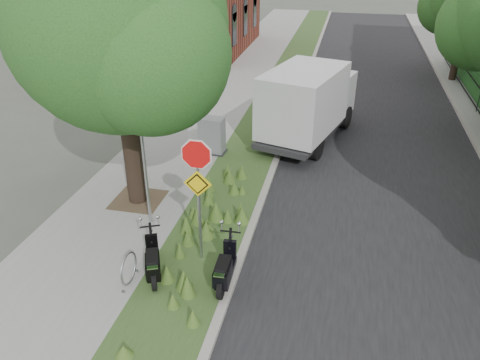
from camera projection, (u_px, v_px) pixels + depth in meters
The scene contains 15 objects.
ground at pixel (254, 287), 10.51m from camera, with size 120.00×120.00×0.00m, color #4C5147.
sidewalk_near at pixel (202, 116), 19.90m from camera, with size 3.50×60.00×0.12m, color gray.
verge at pixel (266, 121), 19.36m from camera, with size 2.00×60.00×0.12m, color #324E21.
kerb_near at pixel (290, 123), 19.16m from camera, with size 0.20×60.00×0.13m, color #9E9991.
road at pixel (378, 132), 18.51m from camera, with size 7.00×60.00×0.01m, color black.
kerb_far at pixel (473, 138), 17.79m from camera, with size 0.20×60.00×0.13m, color #9E9991.
street_tree_main at pixel (117, 34), 11.49m from camera, with size 6.21×5.54×7.66m.
bare_post at pixel (144, 155), 11.68m from camera, with size 0.08×0.08×4.00m.
bike_hoop at pixel (129, 269), 10.29m from camera, with size 0.06×0.78×0.77m.
sign_assembly at pixel (197, 177), 10.18m from camera, with size 0.94×0.08×3.22m.
far_tree_c at pixel (467, 2), 22.77m from camera, with size 4.37×3.89×5.93m.
scooter_near at pixel (153, 265), 10.43m from camera, with size 0.77×1.47×0.74m.
scooter_far at pixel (225, 272), 10.20m from camera, with size 0.36×1.59×0.76m.
box_truck at pixel (308, 100), 17.09m from camera, with size 3.38×5.64×2.40m.
utility_cabinet at pixel (212, 136), 16.28m from camera, with size 1.00×0.70×1.27m.
Camera 1 is at (1.50, -7.98, 7.10)m, focal length 35.00 mm.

